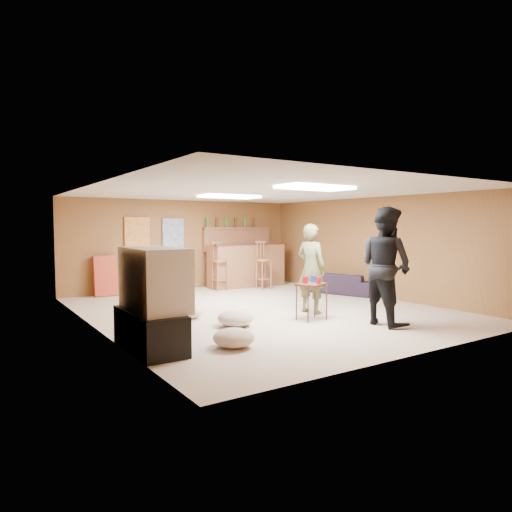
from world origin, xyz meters
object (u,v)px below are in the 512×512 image
sofa (341,283)px  bar_counter (246,265)px  person_black (386,266)px  tray_table (312,302)px  tv_body (155,279)px  person_olive (311,269)px

sofa → bar_counter: bearing=8.5°
person_black → tray_table: 1.34m
tv_body → person_black: 3.65m
person_black → person_olive: bearing=18.2°
person_olive → person_black: size_ratio=0.86×
sofa → tray_table: size_ratio=2.65×
bar_counter → person_black: person_black is taller
bar_counter → sofa: size_ratio=1.22×
person_olive → sofa: (2.13, 1.44, -0.57)m
bar_counter → person_black: bearing=-96.2°
sofa → tray_table: (-2.52, -1.92, 0.07)m
tv_body → person_black: (3.60, -0.61, 0.04)m
person_black → bar_counter: bearing=-3.4°
tv_body → person_olive: size_ratio=0.68×
bar_counter → person_olive: size_ratio=1.24×
person_olive → person_black: (0.38, -1.37, 0.13)m
bar_counter → tray_table: bar_counter is taller
bar_counter → tv_body: bearing=-133.0°
person_olive → person_black: 1.43m
bar_counter → person_olive: person_olive is taller
tv_body → tray_table: 2.91m
person_olive → person_black: bearing=-179.6°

